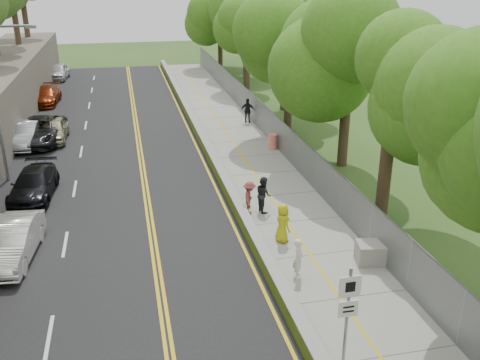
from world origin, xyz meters
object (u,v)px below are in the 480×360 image
person_far (248,111)px  concrete_block (373,253)px  signpost (348,306)px  painter_0 (282,223)px  car_1 (12,242)px  construction_barrel (272,142)px

person_far → concrete_block: bearing=113.0°
signpost → painter_0: signpost is taller
car_1 → person_far: 21.49m
signpost → painter_0: bearing=86.9°
signpost → concrete_block: (3.25, 5.01, -1.52)m
concrete_block → car_1: car_1 is taller
concrete_block → person_far: person_far is taller
construction_barrel → painter_0: painter_0 is taller
concrete_block → painter_0: size_ratio=0.72×
signpost → painter_0: size_ratio=1.89×
signpost → person_far: signpost is taller
car_1 → painter_0: (10.45, -0.86, 0.10)m
signpost → car_1: (-10.05, 8.22, -1.19)m
construction_barrel → person_far: 6.17m
construction_barrel → concrete_block: bearing=-90.0°
construction_barrel → person_far: size_ratio=0.52×
construction_barrel → car_1: (-13.30, -10.79, 0.27)m
construction_barrel → concrete_block: 14.00m
construction_barrel → painter_0: (-2.85, -11.65, 0.37)m
car_1 → person_far: size_ratio=2.53×
concrete_block → person_far: bearing=90.3°
signpost → concrete_block: 6.17m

